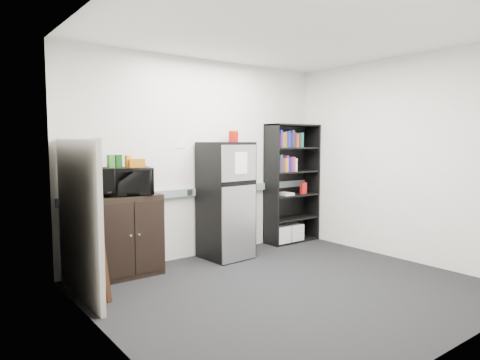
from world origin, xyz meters
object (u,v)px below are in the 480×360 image
at_px(cubicle_partition, 79,219).
at_px(refrigerator, 226,200).
at_px(microwave, 125,181).
at_px(cabinet, 126,235).
at_px(bookshelf, 291,181).

height_order(cubicle_partition, refrigerator, cubicle_partition).
height_order(microwave, refrigerator, refrigerator).
bearing_deg(cubicle_partition, refrigerator, 9.42).
bearing_deg(cabinet, microwave, -90.00).
height_order(cubicle_partition, cabinet, cubicle_partition).
bearing_deg(bookshelf, cabinet, -178.63).
bearing_deg(cubicle_partition, microwave, 31.44).
height_order(cabinet, refrigerator, refrigerator).
height_order(bookshelf, cabinet, bookshelf).
distance_m(bookshelf, cubicle_partition, 3.45).
xyz_separation_m(cubicle_partition, cabinet, (0.66, 0.42, -0.33)).
relative_size(bookshelf, cabinet, 1.92).
xyz_separation_m(cubicle_partition, refrigerator, (2.05, 0.34, -0.02)).
relative_size(microwave, refrigerator, 0.37).
bearing_deg(cabinet, cubicle_partition, -147.57).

